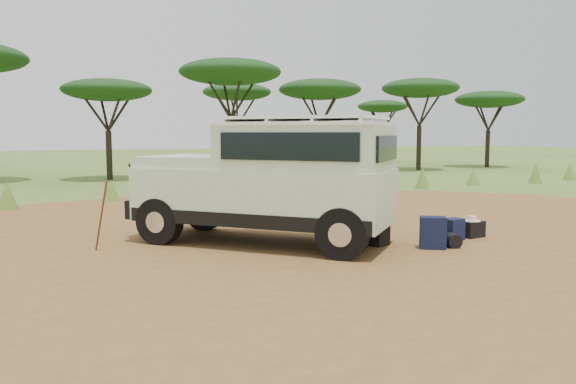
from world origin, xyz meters
name	(u,v)px	position (x,y,z in m)	size (l,w,h in m)	color
ground	(322,245)	(0.00, 0.00, 0.00)	(140.00, 140.00, 0.00)	#4E6A25
dirt_clearing	(322,244)	(0.00, 0.00, 0.00)	(23.00, 23.00, 0.01)	#8F5E2E
grass_fringe	(207,187)	(0.12, 8.67, 0.40)	(36.60, 1.60, 0.90)	#4E6A25
acacia_treeline	(158,82)	(0.75, 19.81, 4.87)	(46.70, 13.20, 6.26)	black
safari_vehicle	(272,183)	(-0.86, 0.53, 1.23)	(5.09, 5.14, 2.55)	beige
walking_staff	(101,216)	(-4.11, 1.07, 0.68)	(0.03, 0.03, 1.42)	maroon
backpack_black	(379,233)	(0.98, -0.56, 0.27)	(0.39, 0.29, 0.53)	black
backpack_navy	(433,233)	(1.78, -1.22, 0.31)	(0.48, 0.34, 0.63)	#121A3B
backpack_olive	(436,230)	(2.36, -0.58, 0.23)	(0.33, 0.24, 0.46)	#3E431F
duffel_navy	(453,230)	(2.70, -0.72, 0.23)	(0.41, 0.31, 0.46)	#121A3B
hard_case	(471,229)	(3.31, -0.60, 0.18)	(0.50, 0.35, 0.35)	black
stuff_sack	(453,241)	(2.19, -1.32, 0.14)	(0.28, 0.28, 0.28)	black
safari_hat	(472,219)	(3.31, -0.60, 0.40)	(0.38, 0.38, 0.11)	beige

